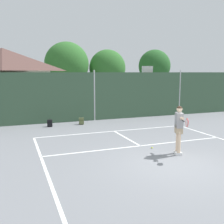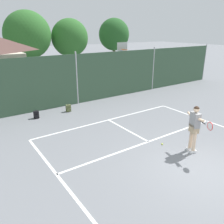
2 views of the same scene
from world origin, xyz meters
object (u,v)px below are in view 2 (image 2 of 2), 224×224
Objects in this scene: basketball_hoop at (122,59)px; backpack_black at (36,115)px; tennis_ball at (162,144)px; backpack_olive at (68,108)px; tennis_player at (195,125)px.

basketball_hoop is 8.32m from backpack_black.
backpack_olive reaches higher than tennis_ball.
backpack_olive is at bearing 105.75° from tennis_player.
tennis_player is 28.10× the size of tennis_ball.
backpack_olive is (-5.77, -2.59, -2.12)m from basketball_hoop.
backpack_black is at bearing 118.69° from tennis_player.
basketball_hoop reaches higher than backpack_olive.
tennis_ball is (-4.33, -8.55, -2.28)m from basketball_hoop.
basketball_hoop is at bearing 63.14° from tennis_ball.
basketball_hoop reaches higher than tennis_ball.
backpack_olive is at bearing -155.83° from basketball_hoop.
basketball_hoop reaches higher than tennis_player.
basketball_hoop is 53.79× the size of tennis_ball.
backpack_black is at bearing 179.86° from backpack_olive.
backpack_olive is (-1.44, 5.96, 0.16)m from tennis_ball.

